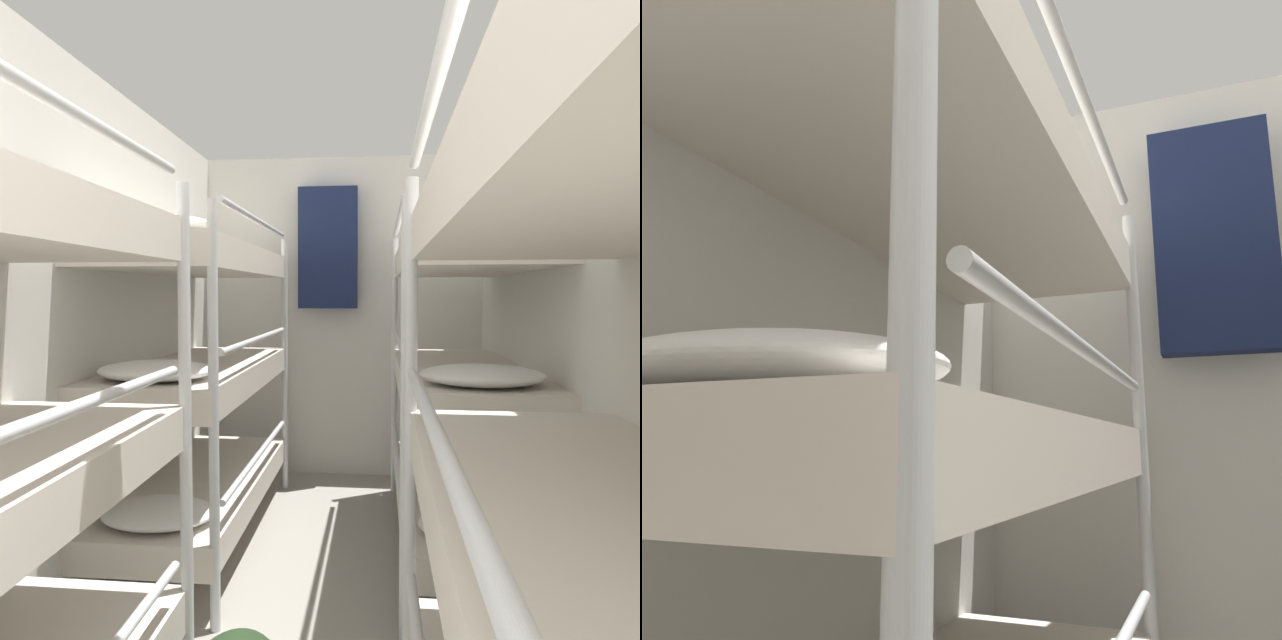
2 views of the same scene
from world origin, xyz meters
TOP-DOWN VIEW (x-y plane):
  - wall_back at (0.00, 4.83)m, footprint 2.23×0.06m
  - bunk_stack_left_far at (-0.72, 3.50)m, footprint 0.69×1.81m
  - hanging_coat at (-0.10, 4.68)m, footprint 0.44×0.12m

SIDE VIEW (x-z plane):
  - bunk_stack_left_far at x=-0.72m, z-range 0.04..1.87m
  - wall_back at x=0.00m, z-range 0.00..2.45m
  - hanging_coat at x=-0.10m, z-range 1.30..2.20m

